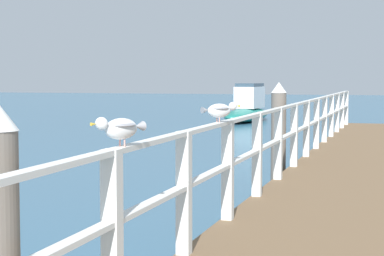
% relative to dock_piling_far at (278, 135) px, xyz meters
% --- Properties ---
extents(pier_deck, '(3.11, 24.43, 0.51)m').
position_rel_dock_piling_far_xyz_m(pier_deck, '(1.86, -0.58, -0.76)').
color(pier_deck, brown).
rests_on(pier_deck, ground_plane).
extents(pier_railing, '(0.12, 22.95, 1.12)m').
position_rel_dock_piling_far_xyz_m(pier_railing, '(0.38, -0.58, 0.18)').
color(pier_railing, silver).
rests_on(pier_railing, pier_deck).
extents(dock_piling_far, '(0.29, 0.29, 2.00)m').
position_rel_dock_piling_far_xyz_m(dock_piling_far, '(0.00, 0.00, 0.00)').
color(dock_piling_far, '#6B6056').
rests_on(dock_piling_far, ground_plane).
extents(seagull_foreground, '(0.26, 0.45, 0.21)m').
position_rel_dock_piling_far_xyz_m(seagull_foreground, '(0.38, -8.57, 0.75)').
color(seagull_foreground, white).
rests_on(seagull_foreground, pier_railing).
extents(seagull_background, '(0.36, 0.38, 0.21)m').
position_rel_dock_piling_far_xyz_m(seagull_background, '(0.39, -5.86, 0.75)').
color(seagull_background, white).
rests_on(seagull_background, pier_railing).
extents(boat_1, '(1.79, 5.21, 1.77)m').
position_rel_dock_piling_far_xyz_m(boat_1, '(-4.78, 19.14, -0.42)').
color(boat_1, '#197266').
rests_on(boat_1, ground_plane).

